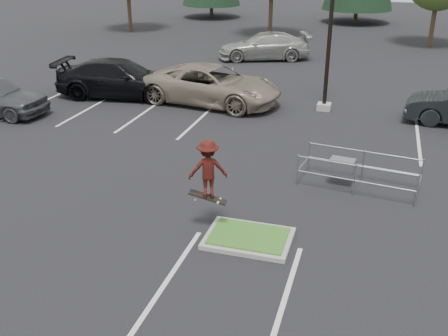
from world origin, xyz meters
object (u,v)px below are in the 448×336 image
(cart_corral, at_px, (346,166))
(car_far_silver, at_px, (265,46))
(car_l_tan, at_px, (212,85))
(car_l_black, at_px, (119,78))
(skateboarder, at_px, (207,169))
(light_pole, at_px, (332,6))

(cart_corral, xyz_separation_m, car_far_silver, (-6.58, 17.87, 0.20))
(car_l_tan, distance_m, car_l_black, 4.71)
(cart_corral, xyz_separation_m, skateboarder, (-3.29, -3.82, 1.09))
(light_pole, height_order, car_far_silver, light_pole)
(cart_corral, relative_size, car_l_tan, 0.58)
(cart_corral, relative_size, skateboarder, 2.16)
(car_l_black, height_order, car_far_silver, car_l_black)
(car_l_black, bearing_deg, car_far_silver, -32.58)
(car_l_tan, relative_size, car_far_silver, 1.11)
(light_pole, xyz_separation_m, cart_corral, (1.59, -7.87, -3.91))
(cart_corral, relative_size, car_l_black, 0.60)
(skateboarder, relative_size, car_l_tan, 0.27)
(cart_corral, bearing_deg, light_pole, 109.43)
(skateboarder, bearing_deg, light_pole, -122.15)
(light_pole, distance_m, car_l_tan, 6.40)
(light_pole, relative_size, skateboarder, 5.81)
(car_l_black, bearing_deg, car_l_tan, -95.79)
(skateboarder, bearing_deg, car_far_silver, -105.26)
(car_far_silver, bearing_deg, skateboarder, -11.29)
(skateboarder, distance_m, car_l_black, 13.79)
(skateboarder, xyz_separation_m, car_far_silver, (-3.29, 21.69, -0.89))
(cart_corral, bearing_deg, car_far_silver, 118.21)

